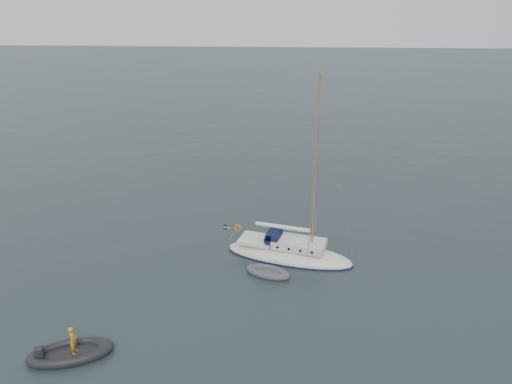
{
  "coord_description": "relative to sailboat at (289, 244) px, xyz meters",
  "views": [
    {
      "loc": [
        -0.58,
        -27.68,
        16.35
      ],
      "look_at": [
        -2.44,
        0.0,
        5.42
      ],
      "focal_mm": 35.0,
      "sensor_mm": 36.0,
      "label": 1
    }
  ],
  "objects": [
    {
      "name": "sailboat",
      "position": [
        0.0,
        0.0,
        0.0
      ],
      "size": [
        9.0,
        2.7,
        12.81
      ],
      "rotation": [
        0.0,
        0.0,
        -0.25
      ],
      "color": "beige",
      "rests_on": "ground"
    },
    {
      "name": "ground",
      "position": [
        0.34,
        -1.92,
        -0.97
      ],
      "size": [
        300.0,
        300.0,
        0.0
      ],
      "primitive_type": "plane",
      "color": "black",
      "rests_on": "ground"
    },
    {
      "name": "rib",
      "position": [
        -10.56,
        -10.62,
        -0.71
      ],
      "size": [
        4.09,
        1.86,
        1.67
      ],
      "rotation": [
        0.0,
        0.0,
        0.35
      ],
      "color": "black",
      "rests_on": "ground"
    },
    {
      "name": "dinghy",
      "position": [
        -1.32,
        -2.33,
        -0.78
      ],
      "size": [
        2.94,
        1.33,
        0.42
      ],
      "rotation": [
        0.0,
        0.0,
        -0.35
      ],
      "color": "#535358",
      "rests_on": "ground"
    }
  ]
}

